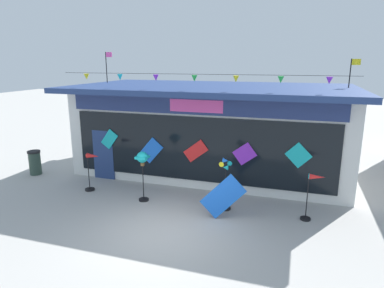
{
  "coord_description": "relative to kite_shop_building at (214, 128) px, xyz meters",
  "views": [
    {
      "loc": [
        3.41,
        -8.03,
        4.68
      ],
      "look_at": [
        0.05,
        2.38,
        1.98
      ],
      "focal_mm": 31.49,
      "sensor_mm": 36.0,
      "label": 1
    }
  ],
  "objects": [
    {
      "name": "ground_plane",
      "position": [
        0.1,
        -5.91,
        -1.88
      ],
      "size": [
        80.0,
        80.0,
        0.0
      ],
      "primitive_type": "plane",
      "color": "#ADAAA5"
    },
    {
      "name": "kite_shop_building",
      "position": [
        0.0,
        0.0,
        0.0
      ],
      "size": [
        11.28,
        6.26,
        5.09
      ],
      "color": "silver",
      "rests_on": "ground_plane"
    },
    {
      "name": "wind_spinner_far_left",
      "position": [
        -3.59,
        -3.9,
        -0.97
      ],
      "size": [
        0.66,
        0.35,
        1.43
      ],
      "color": "black",
      "rests_on": "ground_plane"
    },
    {
      "name": "wind_spinner_left",
      "position": [
        -1.4,
        -4.15,
        -0.48
      ],
      "size": [
        0.39,
        0.39,
        1.74
      ],
      "color": "black",
      "rests_on": "ground_plane"
    },
    {
      "name": "wind_spinner_center_left",
      "position": [
        1.41,
        -4.0,
        -0.84
      ],
      "size": [
        0.39,
        0.39,
        1.73
      ],
      "color": "black",
      "rests_on": "ground_plane"
    },
    {
      "name": "wind_spinner_center_right",
      "position": [
        4.04,
        -3.97,
        -0.93
      ],
      "size": [
        0.61,
        0.31,
        1.47
      ],
      "color": "black",
      "rests_on": "ground_plane"
    },
    {
      "name": "trash_bin",
      "position": [
        -6.99,
        -3.03,
        -1.36
      ],
      "size": [
        0.52,
        0.52,
        1.02
      ],
      "color": "#2D4238",
      "rests_on": "ground_plane"
    },
    {
      "name": "display_kite_on_ground",
      "position": [
        1.48,
        -4.62,
        -1.17
      ],
      "size": [
        1.4,
        0.3,
        1.4
      ],
      "primitive_type": "cube",
      "rotation": [
        -0.21,
        0.79,
        0.0
      ],
      "color": "blue",
      "rests_on": "ground_plane"
    }
  ]
}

